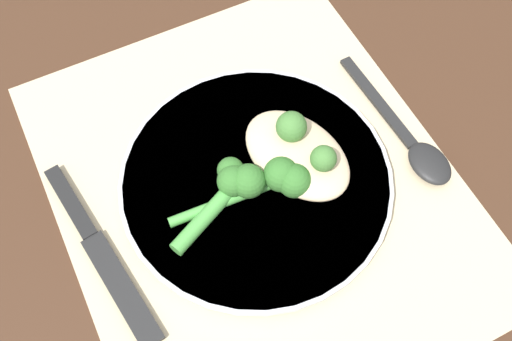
{
  "coord_description": "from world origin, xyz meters",
  "views": [
    {
      "loc": [
        -0.22,
        0.11,
        0.49
      ],
      "look_at": [
        0.0,
        0.0,
        0.03
      ],
      "focal_mm": 42.0,
      "sensor_mm": 36.0,
      "label": 1
    }
  ],
  "objects_px": {
    "spoon": "(417,149)",
    "broccoli_stalk_front": "(233,186)",
    "knife": "(98,248)",
    "plate": "(256,182)",
    "chicken_fillet": "(296,153)",
    "broccoli_stalk_rear": "(280,179)"
  },
  "relations": [
    {
      "from": "broccoli_stalk_front",
      "to": "knife",
      "type": "relative_size",
      "value": 0.51
    },
    {
      "from": "chicken_fillet",
      "to": "spoon",
      "type": "height_order",
      "value": "chicken_fillet"
    },
    {
      "from": "knife",
      "to": "plate",
      "type": "bearing_deg",
      "value": 170.12
    },
    {
      "from": "spoon",
      "to": "knife",
      "type": "bearing_deg",
      "value": -10.02
    },
    {
      "from": "chicken_fillet",
      "to": "knife",
      "type": "distance_m",
      "value": 0.19
    },
    {
      "from": "broccoli_stalk_rear",
      "to": "spoon",
      "type": "distance_m",
      "value": 0.14
    },
    {
      "from": "chicken_fillet",
      "to": "broccoli_stalk_rear",
      "type": "relative_size",
      "value": 0.99
    },
    {
      "from": "chicken_fillet",
      "to": "broccoli_stalk_rear",
      "type": "distance_m",
      "value": 0.03
    },
    {
      "from": "broccoli_stalk_rear",
      "to": "knife",
      "type": "xyz_separation_m",
      "value": [
        0.02,
        0.16,
        -0.03
      ]
    },
    {
      "from": "chicken_fillet",
      "to": "broccoli_stalk_front",
      "type": "bearing_deg",
      "value": 94.25
    },
    {
      "from": "plate",
      "to": "broccoli_stalk_rear",
      "type": "height_order",
      "value": "broccoli_stalk_rear"
    },
    {
      "from": "plate",
      "to": "chicken_fillet",
      "type": "relative_size",
      "value": 1.96
    },
    {
      "from": "plate",
      "to": "chicken_fillet",
      "type": "xyz_separation_m",
      "value": [
        0.0,
        -0.04,
        0.02
      ]
    },
    {
      "from": "spoon",
      "to": "broccoli_stalk_front",
      "type": "bearing_deg",
      "value": -12.46
    },
    {
      "from": "broccoli_stalk_front",
      "to": "knife",
      "type": "bearing_deg",
      "value": -119.42
    },
    {
      "from": "chicken_fillet",
      "to": "spoon",
      "type": "bearing_deg",
      "value": -107.86
    },
    {
      "from": "broccoli_stalk_rear",
      "to": "spoon",
      "type": "bearing_deg",
      "value": 85.35
    },
    {
      "from": "plate",
      "to": "chicken_fillet",
      "type": "distance_m",
      "value": 0.04
    },
    {
      "from": "knife",
      "to": "spoon",
      "type": "xyz_separation_m",
      "value": [
        -0.04,
        -0.3,
        0.0
      ]
    },
    {
      "from": "knife",
      "to": "chicken_fillet",
      "type": "bearing_deg",
      "value": 170.88
    },
    {
      "from": "broccoli_stalk_front",
      "to": "plate",
      "type": "bearing_deg",
      "value": 73.67
    },
    {
      "from": "broccoli_stalk_rear",
      "to": "knife",
      "type": "bearing_deg",
      "value": -94.06
    }
  ]
}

